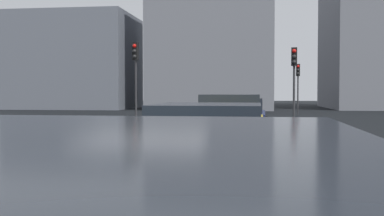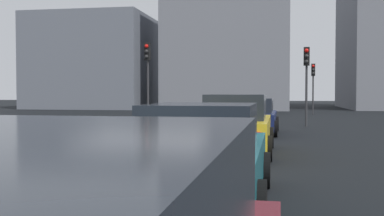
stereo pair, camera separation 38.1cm
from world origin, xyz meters
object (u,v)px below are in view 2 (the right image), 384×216
object	(u,v)px
traffic_light_far_left	(147,66)
car_yellow_left_second	(237,125)
traffic_light_near_left	(313,78)
car_navy_left_lead	(252,116)
car_teal_left_third	(203,156)
traffic_light_near_right	(307,69)

from	to	relation	value
traffic_light_far_left	car_yellow_left_second	bearing A→B (deg)	35.72
car_yellow_left_second	traffic_light_far_left	bearing A→B (deg)	27.76
car_yellow_left_second	traffic_light_near_left	bearing A→B (deg)	-9.04
car_navy_left_lead	traffic_light_near_left	distance (m)	16.98
car_teal_left_third	traffic_light_near_left	world-z (taller)	traffic_light_near_left
car_teal_left_third	traffic_light_far_left	xyz separation A→B (m)	(16.44, 5.41, 2.29)
car_yellow_left_second	traffic_light_near_left	world-z (taller)	traffic_light_near_left
car_navy_left_lead	car_yellow_left_second	size ratio (longest dim) A/B	0.99
car_yellow_left_second	traffic_light_far_left	distance (m)	12.10
car_yellow_left_second	car_navy_left_lead	bearing A→B (deg)	-0.60
car_yellow_left_second	traffic_light_near_left	distance (m)	23.08
traffic_light_far_left	car_teal_left_third	bearing A→B (deg)	26.66
car_yellow_left_second	traffic_light_near_right	bearing A→B (deg)	-12.97
car_navy_left_lead	traffic_light_near_left	size ratio (longest dim) A/B	1.18
car_yellow_left_second	traffic_light_far_left	size ratio (longest dim) A/B	1.06
car_navy_left_lead	traffic_light_near_right	bearing A→B (deg)	-27.52
car_teal_left_third	traffic_light_near_right	bearing A→B (deg)	-8.47
traffic_light_near_right	traffic_light_far_left	xyz separation A→B (m)	(-0.07, 7.99, 0.24)
car_navy_left_lead	traffic_light_near_right	distance (m)	5.45
traffic_light_far_left	car_navy_left_lead	bearing A→B (deg)	60.52
car_navy_left_lead	traffic_light_near_right	world-z (taller)	traffic_light_near_right
traffic_light_near_left	traffic_light_far_left	xyz separation A→B (m)	(-12.11, 9.25, 0.31)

